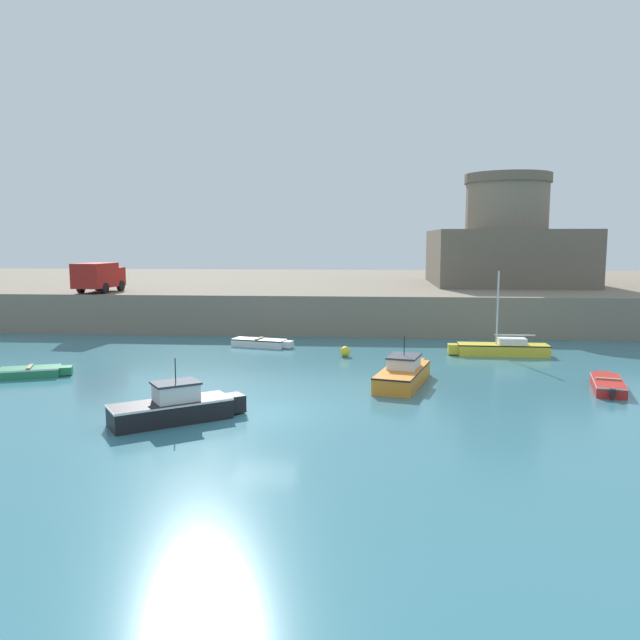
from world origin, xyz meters
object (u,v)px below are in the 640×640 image
at_px(dinghy_red_0, 608,384).
at_px(dinghy_green_2, 33,371).
at_px(mooring_buoy, 345,351).
at_px(motorboat_orange_1, 404,373).
at_px(fortress, 505,247).
at_px(sailboat_yellow_4, 502,348).
at_px(motorboat_black_5, 175,407).
at_px(dinghy_white_3, 261,342).
at_px(truck_on_quay, 99,276).

height_order(dinghy_red_0, dinghy_green_2, dinghy_red_0).
bearing_deg(mooring_buoy, motorboat_orange_1, -65.97).
height_order(dinghy_red_0, fortress, fortress).
distance_m(dinghy_red_0, fortress, 28.60).
bearing_deg(dinghy_red_0, motorboat_orange_1, 176.64).
bearing_deg(sailboat_yellow_4, mooring_buoy, -172.90).
bearing_deg(motorboat_black_5, motorboat_orange_1, 37.73).
relative_size(dinghy_green_2, dinghy_white_3, 0.86).
distance_m(motorboat_orange_1, dinghy_white_3, 12.92).
relative_size(dinghy_white_3, fortress, 0.32).
height_order(dinghy_red_0, dinghy_white_3, dinghy_red_0).
height_order(motorboat_orange_1, dinghy_green_2, motorboat_orange_1).
distance_m(dinghy_white_3, motorboat_black_5, 16.59).
relative_size(dinghy_red_0, motorboat_black_5, 0.83).
xyz_separation_m(motorboat_orange_1, dinghy_green_2, (-18.30, 0.17, -0.25)).
xyz_separation_m(dinghy_white_3, fortress, (18.81, 17.68, 5.92)).
xyz_separation_m(fortress, truck_on_quay, (-32.04, -11.47, -2.10)).
bearing_deg(dinghy_red_0, sailboat_yellow_4, 109.41).
height_order(dinghy_green_2, sailboat_yellow_4, sailboat_yellow_4).
xyz_separation_m(motorboat_orange_1, motorboat_black_5, (-8.85, -6.84, 0.04)).
relative_size(dinghy_white_3, motorboat_black_5, 0.84).
relative_size(dinghy_green_2, sailboat_yellow_4, 0.60).
bearing_deg(fortress, truck_on_quay, -160.31).
bearing_deg(motorboat_black_5, dinghy_white_3, 88.75).
bearing_deg(dinghy_green_2, motorboat_orange_1, -0.52).
bearing_deg(dinghy_red_0, mooring_buoy, 149.07).
distance_m(dinghy_green_2, sailboat_yellow_4, 25.65).
relative_size(motorboat_orange_1, truck_on_quay, 1.31).
bearing_deg(dinghy_red_0, motorboat_black_5, -160.67).
bearing_deg(truck_on_quay, dinghy_white_3, -25.16).
relative_size(dinghy_green_2, mooring_buoy, 5.78).
bearing_deg(truck_on_quay, mooring_buoy, -26.22).
height_order(motorboat_black_5, fortress, fortress).
relative_size(dinghy_white_3, mooring_buoy, 6.72).
relative_size(dinghy_green_2, truck_on_quay, 0.78).
height_order(dinghy_white_3, mooring_buoy, mooring_buoy).
xyz_separation_m(dinghy_red_0, motorboat_orange_1, (-9.14, 0.54, 0.24)).
xyz_separation_m(motorboat_orange_1, truck_on_quay, (-21.71, 15.95, 3.58)).
bearing_deg(dinghy_red_0, dinghy_white_3, 149.76).
bearing_deg(motorboat_black_5, dinghy_green_2, 143.42).
relative_size(dinghy_red_0, sailboat_yellow_4, 0.69).
relative_size(sailboat_yellow_4, mooring_buoy, 9.66).
bearing_deg(mooring_buoy, dinghy_red_0, -30.93).
relative_size(motorboat_orange_1, mooring_buoy, 9.76).
height_order(motorboat_orange_1, mooring_buoy, motorboat_orange_1).
relative_size(dinghy_red_0, dinghy_green_2, 1.16).
bearing_deg(sailboat_yellow_4, motorboat_black_5, -135.56).
bearing_deg(sailboat_yellow_4, dinghy_green_2, -162.50).
distance_m(mooring_buoy, fortress, 25.30).
bearing_deg(truck_on_quay, dinghy_green_2, -77.78).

